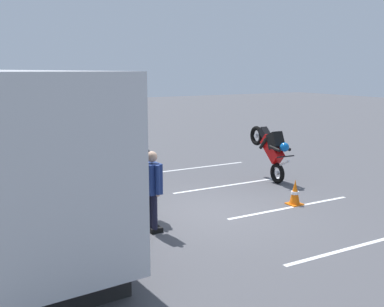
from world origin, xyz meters
name	(u,v)px	position (x,y,z in m)	size (l,w,h in m)	color
ground_plane	(206,213)	(0.00, 0.00, 0.00)	(80.00, 80.00, 0.00)	#4C4C51
spectator_far_left	(152,185)	(-0.52, 1.59, 0.99)	(0.57, 0.32, 1.68)	black
spectator_left	(143,171)	(0.37, 1.40, 1.08)	(0.57, 0.39, 1.81)	#473823
spectator_centre	(122,165)	(1.58, 1.42, 1.00)	(0.57, 0.38, 1.69)	#473823
spectator_right	(109,155)	(2.55, 1.39, 1.07)	(0.58, 0.33, 1.79)	black
spectator_far_right	(95,153)	(3.61, 1.45, 0.97)	(0.57, 0.31, 1.65)	black
parked_motorcycle_silver	(70,172)	(3.71, 2.13, 0.48)	(2.05, 0.58, 0.99)	black
stunt_motorcycle	(271,148)	(1.67, -3.26, 1.00)	(2.03, 0.58, 1.68)	black
traffic_cone	(295,193)	(-0.51, -2.23, 0.30)	(0.34, 0.34, 0.63)	orange
bay_line_b	(378,241)	(-3.13, -2.00, 0.00)	(0.14, 4.68, 0.01)	white
bay_line_c	(291,207)	(-0.64, -2.00, 0.00)	(0.13, 3.62, 0.01)	white
bay_line_d	(232,185)	(1.84, -2.00, 0.00)	(0.13, 3.78, 0.01)	white
bay_line_e	(190,169)	(4.32, -2.00, 0.00)	(0.14, 4.23, 0.01)	white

